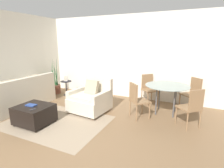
{
  "coord_description": "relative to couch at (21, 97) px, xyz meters",
  "views": [
    {
      "loc": [
        2.25,
        -2.25,
        1.87
      ],
      "look_at": [
        0.29,
        1.98,
        0.75
      ],
      "focal_mm": 28.0,
      "sensor_mm": 36.0,
      "label": 1
    }
  ],
  "objects": [
    {
      "name": "dining_chair_near_left",
      "position": [
        3.26,
        0.71,
        0.21
      ],
      "size": [
        0.59,
        0.59,
        0.9
      ],
      "color": "#93704C",
      "rests_on": "ground_plane"
    },
    {
      "name": "area_rug",
      "position": [
        1.59,
        -0.33,
        -0.31
      ],
      "size": [
        2.36,
        1.75,
        0.01
      ],
      "color": "gray",
      "rests_on": "ground_plane"
    },
    {
      "name": "dining_table",
      "position": [
        3.89,
        1.34,
        0.38
      ],
      "size": [
        1.13,
        1.13,
        0.77
      ],
      "color": "#8C9E99",
      "rests_on": "ground_plane"
    },
    {
      "name": "tv_remote_primary",
      "position": [
        1.38,
        -0.79,
        0.14
      ],
      "size": [
        0.09,
        0.14,
        0.01
      ],
      "color": "#333338",
      "rests_on": "ottoman"
    },
    {
      "name": "picture_frame",
      "position": [
        0.38,
        1.54,
        0.31
      ],
      "size": [
        0.15,
        0.07,
        0.21
      ],
      "color": "silver",
      "rests_on": "side_table"
    },
    {
      "name": "dining_chair_far_right",
      "position": [
        4.52,
        1.97,
        0.21
      ],
      "size": [
        0.59,
        0.59,
        0.9
      ],
      "color": "#93704C",
      "rests_on": "ground_plane"
    },
    {
      "name": "wall_left",
      "position": [
        -0.55,
        0.46,
        1.06
      ],
      "size": [
        0.06,
        12.0,
        2.75
      ],
      "color": "white",
      "rests_on": "ground_plane"
    },
    {
      "name": "dining_chair_near_right",
      "position": [
        4.52,
        0.71,
        0.21
      ],
      "size": [
        0.59,
        0.59,
        0.9
      ],
      "color": "#93704C",
      "rests_on": "ground_plane"
    },
    {
      "name": "ottoman",
      "position": [
        1.21,
        -0.61,
        -0.07
      ],
      "size": [
        0.76,
        0.69,
        0.45
      ],
      "color": "black",
      "rests_on": "ground_plane"
    },
    {
      "name": "side_table",
      "position": [
        0.38,
        1.54,
        0.05
      ],
      "size": [
        0.39,
        0.39,
        0.52
      ],
      "color": "black",
      "rests_on": "ground_plane"
    },
    {
      "name": "ground_plane",
      "position": [
        2.19,
        -1.04,
        -0.31
      ],
      "size": [
        20.0,
        20.0,
        0.0
      ],
      "primitive_type": "plane",
      "color": "brown"
    },
    {
      "name": "book_stack",
      "position": [
        1.15,
        -0.63,
        0.15
      ],
      "size": [
        0.25,
        0.16,
        0.03
      ],
      "color": "#2D478C",
      "rests_on": "ottoman"
    },
    {
      "name": "armchair",
      "position": [
        1.99,
        0.6,
        0.04
      ],
      "size": [
        1.03,
        0.99,
        0.89
      ],
      "color": "beige",
      "rests_on": "ground_plane"
    },
    {
      "name": "dining_chair_far_left",
      "position": [
        3.26,
        1.97,
        0.21
      ],
      "size": [
        0.59,
        0.59,
        0.9
      ],
      "color": "#93704C",
      "rests_on": "ground_plane"
    },
    {
      "name": "wall_back",
      "position": [
        2.19,
        2.29,
        1.06
      ],
      "size": [
        12.0,
        0.06,
        2.75
      ],
      "color": "white",
      "rests_on": "ground_plane"
    },
    {
      "name": "couch",
      "position": [
        0.0,
        0.0,
        0.0
      ],
      "size": [
        0.84,
        2.01,
        0.91
      ],
      "color": "beige",
      "rests_on": "ground_plane"
    },
    {
      "name": "potted_plant",
      "position": [
        -0.16,
        1.56,
        -0.05
      ],
      "size": [
        0.39,
        0.39,
        1.32
      ],
      "color": "brown",
      "rests_on": "ground_plane"
    }
  ]
}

